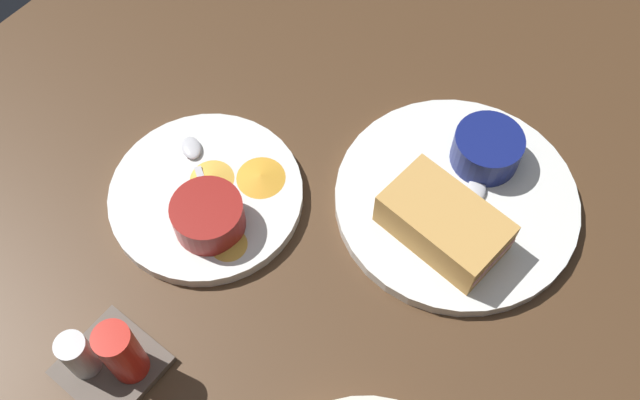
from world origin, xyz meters
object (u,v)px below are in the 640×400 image
(spoon_by_dark_ramekin, at_px, (474,200))
(plate_chips_companion, at_px, (206,195))
(plate_sandwich_main, at_px, (456,200))
(sandwich_half_near, at_px, (444,223))
(spoon_by_gravy_ramekin, at_px, (194,157))
(condiment_caddy, at_px, (109,358))
(ramekin_light_gravy, at_px, (208,215))
(ramekin_dark_sauce, at_px, (487,148))

(spoon_by_dark_ramekin, xyz_separation_m, plate_chips_companion, (0.24, 0.17, -0.01))
(plate_sandwich_main, distance_m, sandwich_half_near, 0.06)
(spoon_by_gravy_ramekin, relative_size, condiment_caddy, 0.96)
(ramekin_light_gravy, height_order, condiment_caddy, condiment_caddy)
(spoon_by_dark_ramekin, xyz_separation_m, condiment_caddy, (0.18, 0.37, 0.01))
(sandwich_half_near, relative_size, condiment_caddy, 1.46)
(spoon_by_gravy_ramekin, bearing_deg, plate_sandwich_main, -151.56)
(plate_sandwich_main, relative_size, plate_chips_companion, 1.25)
(ramekin_dark_sauce, xyz_separation_m, ramekin_light_gravy, (0.19, 0.26, -0.00))
(ramekin_light_gravy, bearing_deg, plate_chips_companion, -39.81)
(sandwich_half_near, distance_m, spoon_by_dark_ramekin, 0.06)
(sandwich_half_near, bearing_deg, ramekin_light_gravy, 35.52)
(ramekin_dark_sauce, height_order, spoon_by_dark_ramekin, ramekin_dark_sauce)
(plate_sandwich_main, distance_m, ramekin_dark_sauce, 0.07)
(ramekin_dark_sauce, xyz_separation_m, condiment_caddy, (0.16, 0.43, -0.00))
(spoon_by_dark_ramekin, bearing_deg, ramekin_light_gravy, 43.82)
(spoon_by_gravy_ramekin, bearing_deg, plate_chips_companion, 147.90)
(ramekin_light_gravy, xyz_separation_m, spoon_by_gravy_ramekin, (0.07, -0.05, -0.02))
(ramekin_dark_sauce, bearing_deg, sandwich_half_near, 97.43)
(ramekin_light_gravy, distance_m, condiment_caddy, 0.18)
(plate_sandwich_main, xyz_separation_m, sandwich_half_near, (-0.01, 0.05, 0.03))
(plate_chips_companion, distance_m, ramekin_light_gravy, 0.05)
(condiment_caddy, bearing_deg, sandwich_half_near, -118.63)
(ramekin_dark_sauce, relative_size, spoon_by_dark_ramekin, 0.80)
(ramekin_dark_sauce, distance_m, condiment_caddy, 0.46)
(sandwich_half_near, distance_m, plate_chips_companion, 0.27)
(condiment_caddy, bearing_deg, spoon_by_dark_ramekin, -115.68)
(spoon_by_dark_ramekin, bearing_deg, plate_chips_companion, 35.67)
(ramekin_dark_sauce, distance_m, spoon_by_gravy_ramekin, 0.33)
(spoon_by_dark_ramekin, bearing_deg, condiment_caddy, 64.32)
(ramekin_dark_sauce, distance_m, spoon_by_dark_ramekin, 0.06)
(plate_sandwich_main, height_order, ramekin_light_gravy, ramekin_light_gravy)
(ramekin_dark_sauce, distance_m, plate_chips_companion, 0.32)
(spoon_by_dark_ramekin, relative_size, ramekin_light_gravy, 1.25)
(sandwich_half_near, relative_size, ramekin_dark_sauce, 1.78)
(sandwich_half_near, height_order, spoon_by_dark_ramekin, sandwich_half_near)
(plate_sandwich_main, bearing_deg, spoon_by_gravy_ramekin, 28.44)
(spoon_by_dark_ramekin, distance_m, ramekin_light_gravy, 0.29)
(ramekin_light_gravy, distance_m, spoon_by_gravy_ramekin, 0.09)
(sandwich_half_near, height_order, condiment_caddy, condiment_caddy)
(spoon_by_dark_ramekin, bearing_deg, plate_sandwich_main, 17.37)
(ramekin_dark_sauce, relative_size, plate_chips_companion, 0.36)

